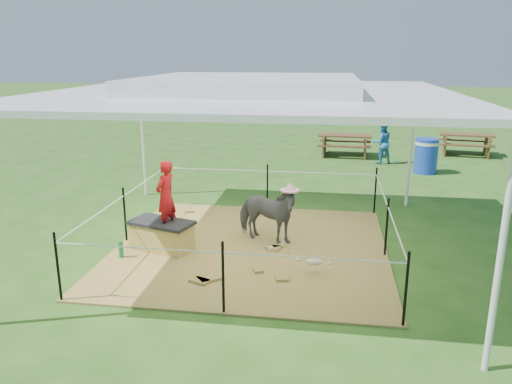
# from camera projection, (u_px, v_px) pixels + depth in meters

# --- Properties ---
(ground) EXTENTS (90.00, 90.00, 0.00)m
(ground) POSITION_uv_depth(u_px,v_px,m) (251.00, 249.00, 8.60)
(ground) COLOR #2D5919
(ground) RESTS_ON ground
(hay_patch) EXTENTS (4.60, 4.60, 0.03)m
(hay_patch) POSITION_uv_depth(u_px,v_px,m) (251.00, 248.00, 8.60)
(hay_patch) COLOR brown
(hay_patch) RESTS_ON ground
(canopy_tent) EXTENTS (6.30, 6.30, 2.90)m
(canopy_tent) POSITION_uv_depth(u_px,v_px,m) (250.00, 90.00, 7.88)
(canopy_tent) COLOR silver
(canopy_tent) RESTS_ON ground
(rope_fence) EXTENTS (4.54, 4.54, 1.00)m
(rope_fence) POSITION_uv_depth(u_px,v_px,m) (251.00, 213.00, 8.43)
(rope_fence) COLOR black
(rope_fence) RESTS_ON ground
(straw_bale) EXTENTS (1.10, 0.77, 0.44)m
(straw_bale) POSITION_uv_depth(u_px,v_px,m) (162.00, 237.00, 8.46)
(straw_bale) COLOR #B99543
(straw_bale) RESTS_ON hay_patch
(dark_cloth) EXTENTS (1.18, 0.84, 0.06)m
(dark_cloth) POSITION_uv_depth(u_px,v_px,m) (161.00, 223.00, 8.39)
(dark_cloth) COLOR black
(dark_cloth) RESTS_ON straw_bale
(woman) EXTENTS (0.40, 0.50, 1.20)m
(woman) POSITION_uv_depth(u_px,v_px,m) (165.00, 190.00, 8.22)
(woman) COLOR red
(woman) RESTS_ON straw_bale
(green_bottle) EXTENTS (0.10, 0.10, 0.28)m
(green_bottle) POSITION_uv_depth(u_px,v_px,m) (121.00, 249.00, 8.13)
(green_bottle) COLOR #1C7E3B
(green_bottle) RESTS_ON hay_patch
(pony) EXTENTS (1.33, 0.96, 1.03)m
(pony) POSITION_uv_depth(u_px,v_px,m) (266.00, 214.00, 8.70)
(pony) COLOR #4A4A4F
(pony) RESTS_ON hay_patch
(pink_hat) EXTENTS (0.32, 0.32, 0.15)m
(pink_hat) POSITION_uv_depth(u_px,v_px,m) (266.00, 182.00, 8.54)
(pink_hat) COLOR pink
(pink_hat) RESTS_ON pony
(foal) EXTENTS (0.81, 0.48, 0.44)m
(foal) POSITION_uv_depth(u_px,v_px,m) (314.00, 260.00, 7.49)
(foal) COLOR #C6BA91
(foal) RESTS_ON hay_patch
(trash_barrel) EXTENTS (0.75, 0.75, 0.97)m
(trash_barrel) POSITION_uv_depth(u_px,v_px,m) (426.00, 156.00, 13.90)
(trash_barrel) COLOR #193EBC
(trash_barrel) RESTS_ON ground
(picnic_table_near) EXTENTS (1.74, 1.30, 0.70)m
(picnic_table_near) POSITION_uv_depth(u_px,v_px,m) (345.00, 145.00, 16.27)
(picnic_table_near) COLOR brown
(picnic_table_near) RESTS_ON ground
(picnic_table_far) EXTENTS (1.85, 1.46, 0.70)m
(picnic_table_far) POSITION_uv_depth(u_px,v_px,m) (465.00, 144.00, 16.44)
(picnic_table_far) COLOR #53361C
(picnic_table_far) RESTS_ON ground
(distant_person) EXTENTS (0.73, 0.64, 1.27)m
(distant_person) POSITION_uv_depth(u_px,v_px,m) (382.00, 143.00, 15.08)
(distant_person) COLOR #3480C5
(distant_person) RESTS_ON ground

